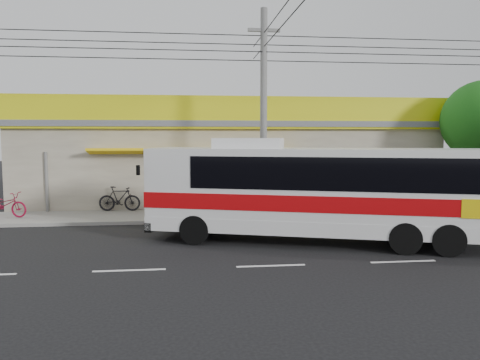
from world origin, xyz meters
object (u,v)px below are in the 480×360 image
Objects in this scene: motorbike_red at (4,205)px; motorbike_dark at (120,199)px; utility_pole at (264,47)px; coach_bus at (324,187)px.

motorbike_red is 4.98m from motorbike_dark.
motorbike_dark is 9.82m from utility_pole.
coach_bus is at bearing -70.03° from utility_pole.
utility_pole is (-1.46, 4.02, 5.49)m from coach_bus.
motorbike_red is at bearing 173.00° from coach_bus.
coach_bus is 0.36× the size of utility_pole.
coach_bus is at bearing -99.49° from motorbike_red.
motorbike_dark is 0.06× the size of utility_pole.
coach_bus reaches higher than motorbike_red.
utility_pole reaches higher than motorbike_dark.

